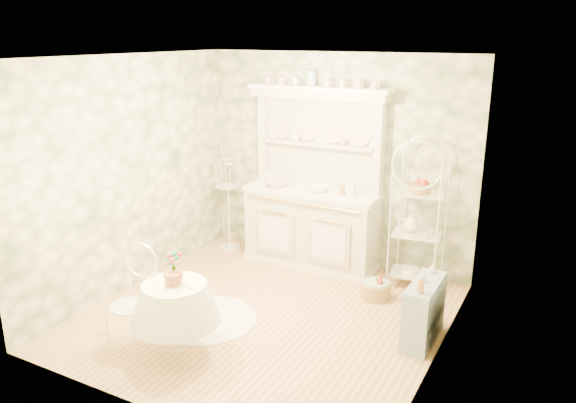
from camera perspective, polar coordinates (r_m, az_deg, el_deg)
The scene contains 22 objects.
floor at distance 6.16m, azimuth -2.24°, elevation -11.50°, with size 3.60×3.60×0.00m, color tan.
ceiling at distance 5.43m, azimuth -2.57°, elevation 14.47°, with size 3.60×3.60×0.00m, color white.
wall_left at distance 6.72m, azimuth -15.76°, elevation 2.64°, with size 3.60×3.60×0.00m, color silver.
wall_right at distance 5.02m, azimuth 15.62°, elevation -2.06°, with size 3.60×3.60×0.00m, color silver.
wall_back at distance 7.21m, azimuth 4.90°, elevation 4.15°, with size 3.60×3.60×0.00m, color silver.
wall_front at distance 4.28m, azimuth -14.76°, elevation -5.25°, with size 3.60×3.60×0.00m, color silver.
kitchen_dresser at distance 7.09m, azimuth 2.47°, elevation 2.27°, with size 1.87×0.61×2.29m, color silver.
bakers_rack at distance 6.67m, azimuth 13.14°, elevation -0.83°, with size 0.59×0.42×1.90m, color white.
side_shelf at distance 5.73m, azimuth 13.64°, elevation -10.65°, with size 0.28×0.75×0.64m, color #96A9BA.
round_table at distance 5.45m, azimuth -11.30°, elevation -11.68°, with size 0.64×0.64×0.70m, color white.
cafe_chair at distance 5.55m, azimuth -15.64°, elevation -9.69°, with size 0.46×0.46×1.00m, color white.
birdcage_stand at distance 7.75m, azimuth -6.07°, elevation 0.61°, with size 0.36×0.36×1.55m, color white.
floor_basket at distance 6.56m, azimuth 8.91°, elevation -8.82°, with size 0.33×0.33×0.21m, color #A98350.
lace_rug at distance 6.15m, azimuth -8.41°, elevation -11.71°, with size 1.10×1.10×0.01m, color white.
bowl_floral at distance 7.26m, azimuth -1.15°, elevation 1.59°, with size 0.28×0.28×0.07m, color white.
bowl_white at distance 7.03m, azimuth 3.07°, elevation 1.07°, with size 0.25×0.25×0.08m, color white.
cup_left at distance 7.27m, azimuth 0.84°, elevation 6.40°, with size 0.11×0.11×0.09m, color white.
cup_right at distance 6.99m, azimuth 5.62°, elevation 5.92°, with size 0.09×0.09×0.08m, color white.
potted_geranium at distance 5.27m, azimuth -11.56°, elevation -6.66°, with size 0.16×0.11×0.31m, color #3F7238.
bottle_amber at distance 5.36m, azimuth 13.34°, elevation -8.37°, with size 0.07×0.07×0.17m, color #BC6E38.
bottle_blue at distance 5.60m, azimuth 13.61°, elevation -7.58°, with size 0.04×0.04×0.10m, color #88C7DC.
bottle_glass at distance 5.83m, azimuth 14.46°, elevation -6.71°, with size 0.07×0.07×0.09m, color silver.
Camera 1 is at (2.77, -4.67, 2.91)m, focal length 35.00 mm.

